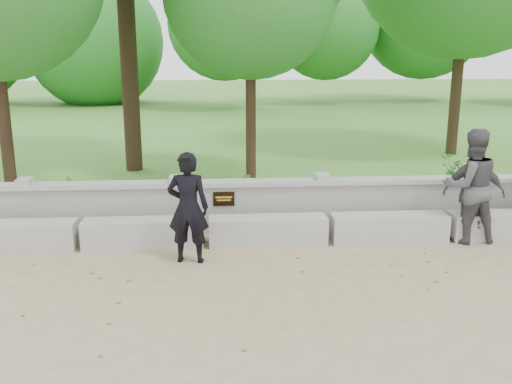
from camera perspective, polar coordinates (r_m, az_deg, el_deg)
ground at (r=7.53m, az=-5.18°, el=-10.14°), size 80.00×80.00×0.00m
lawn at (r=21.07m, az=-4.56°, el=6.07°), size 40.00×22.00×0.25m
concrete_bench at (r=9.22m, az=-5.01°, el=-3.99°), size 11.90×0.45×0.45m
parapet_wall at (r=9.82m, az=-4.99°, el=-1.39°), size 12.50×0.35×0.90m
man_main at (r=8.38m, az=-6.80°, el=-1.56°), size 0.65×0.59×1.67m
visitor_left at (r=9.82m, az=20.66°, el=0.56°), size 0.93×0.74×1.87m
visitor_right at (r=9.87m, az=20.94°, el=-0.11°), size 1.03×0.66×1.63m
shrub_a at (r=10.80m, az=-18.08°, el=-0.12°), size 0.39×0.35×0.61m
shrub_b at (r=10.49m, az=-1.24°, el=0.12°), size 0.30×0.35×0.59m
shrub_c at (r=12.85m, az=19.20°, el=2.06°), size 0.68×0.62×0.63m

